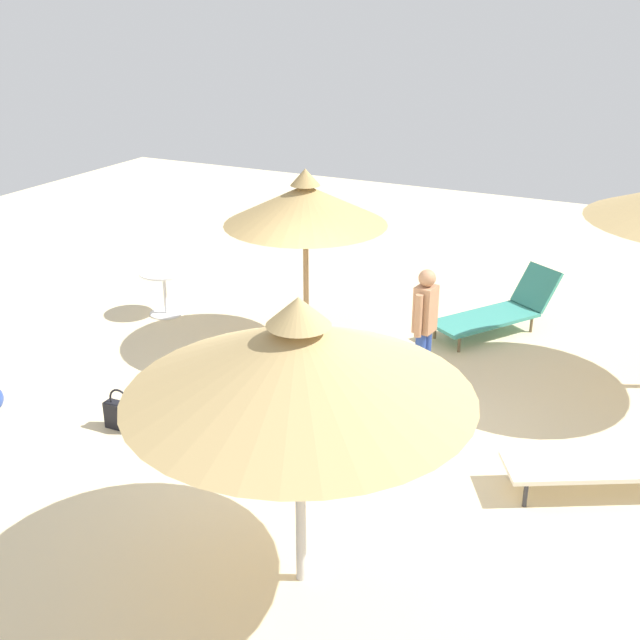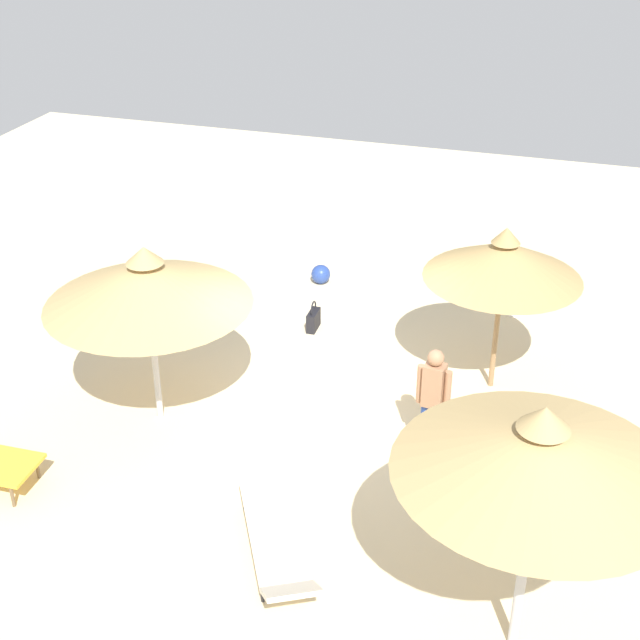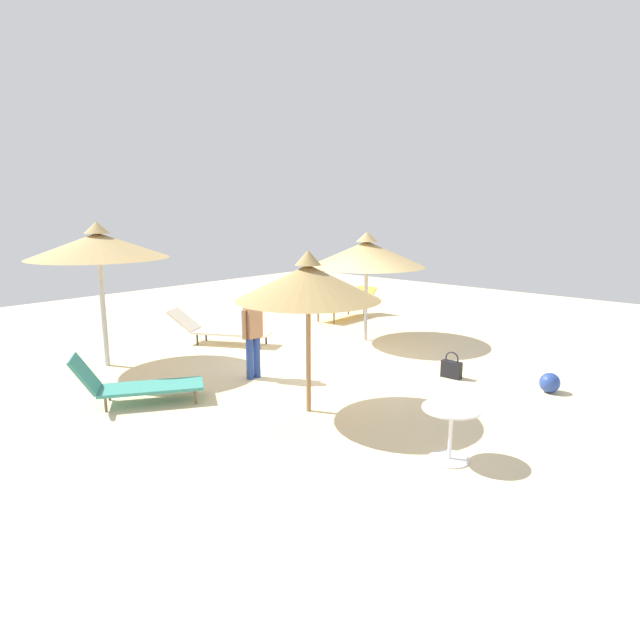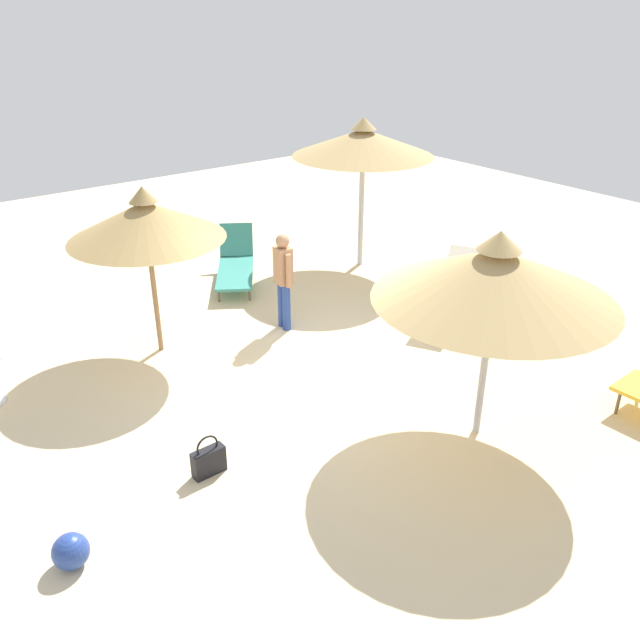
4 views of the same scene
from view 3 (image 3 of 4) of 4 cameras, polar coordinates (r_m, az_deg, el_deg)
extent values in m
cube|color=beige|center=(10.88, 1.19, -5.11)|extent=(24.00, 24.00, 0.10)
cylinder|color=#B2B2B7|center=(12.81, 4.82, 2.46)|extent=(0.09, 0.09, 2.10)
cone|color=tan|center=(12.69, 4.90, 6.90)|extent=(2.70, 2.70, 0.59)
cone|color=tan|center=(12.66, 4.93, 8.68)|extent=(0.49, 0.49, 0.22)
cylinder|color=olive|center=(8.26, -1.22, -2.79)|extent=(0.07, 0.07, 2.06)
cone|color=tan|center=(8.07, -1.25, 3.97)|extent=(2.18, 2.18, 0.53)
cone|color=tan|center=(8.03, -1.27, 6.55)|extent=(0.39, 0.39, 0.22)
cylinder|color=#B2B2B7|center=(11.46, -21.76, 1.48)|extent=(0.10, 0.10, 2.46)
cone|color=tan|center=(11.33, -22.20, 7.23)|extent=(2.63, 2.63, 0.49)
cone|color=tan|center=(11.31, -22.34, 8.95)|extent=(0.47, 0.47, 0.22)
cube|color=gold|center=(15.33, 2.27, 1.34)|extent=(0.72, 1.66, 0.05)
cylinder|color=brown|center=(14.66, 1.47, 0.14)|extent=(0.04, 0.04, 0.32)
cylinder|color=brown|center=(15.01, -0.20, 0.42)|extent=(0.04, 0.04, 0.32)
cylinder|color=brown|center=(15.74, 4.61, 0.91)|extent=(0.04, 0.04, 0.32)
cylinder|color=brown|center=(16.06, 2.99, 1.15)|extent=(0.04, 0.04, 0.32)
cube|color=gold|center=(16.10, 4.53, 2.66)|extent=(0.68, 0.47, 0.45)
cube|color=teal|center=(9.26, -17.20, -6.71)|extent=(1.41, 1.70, 0.05)
cylinder|color=brown|center=(9.55, -13.01, -6.81)|extent=(0.04, 0.04, 0.23)
cylinder|color=brown|center=(9.04, -12.87, -7.86)|extent=(0.04, 0.04, 0.23)
cylinder|color=brown|center=(9.61, -21.16, -7.19)|extent=(0.04, 0.04, 0.23)
cylinder|color=brown|center=(9.11, -21.50, -8.25)|extent=(0.04, 0.04, 0.23)
cube|color=teal|center=(9.27, -23.40, -5.20)|extent=(0.74, 0.67, 0.58)
cube|color=silver|center=(12.64, -9.22, -1.32)|extent=(1.83, 1.34, 0.05)
cylinder|color=#2D2D33|center=(12.63, -5.66, -1.95)|extent=(0.04, 0.04, 0.26)
cylinder|color=#2D2D33|center=(12.20, -6.36, -2.45)|extent=(0.04, 0.04, 0.26)
cylinder|color=#2D2D33|center=(13.17, -11.83, -1.57)|extent=(0.04, 0.04, 0.26)
cylinder|color=#2D2D33|center=(12.77, -12.71, -2.03)|extent=(0.04, 0.04, 0.26)
cube|color=silver|center=(13.08, -14.07, 0.03)|extent=(0.81, 0.79, 0.48)
cylinder|color=navy|center=(10.06, -7.37, -4.02)|extent=(0.13, 0.13, 0.77)
cylinder|color=navy|center=(10.15, -6.63, -3.87)|extent=(0.13, 0.13, 0.77)
cube|color=#A57554|center=(9.95, -7.10, -0.20)|extent=(0.25, 0.28, 0.58)
sphere|color=#A57554|center=(9.87, -7.15, 2.05)|extent=(0.21, 0.21, 0.21)
cylinder|color=#A57554|center=(9.86, -7.96, -0.49)|extent=(0.09, 0.09, 0.53)
cylinder|color=#A57554|center=(10.05, -6.25, -0.21)|extent=(0.09, 0.09, 0.53)
cube|color=black|center=(10.39, 13.58, -5.06)|extent=(0.38, 0.15, 0.32)
torus|color=black|center=(10.34, 13.63, -3.96)|extent=(0.27, 0.03, 0.27)
cylinder|color=silver|center=(6.96, 13.61, -8.97)|extent=(0.73, 0.73, 0.02)
cylinder|color=silver|center=(7.09, 13.47, -11.59)|extent=(0.05, 0.05, 0.67)
cylinder|color=silver|center=(7.22, 13.34, -13.95)|extent=(0.51, 0.51, 0.02)
sphere|color=navy|center=(10.12, 22.89, -6.06)|extent=(0.34, 0.34, 0.34)
camera|label=1|loc=(17.89, 7.81, 16.30)|focal=43.75mm
camera|label=2|loc=(17.93, -33.86, 22.90)|focal=50.47mm
camera|label=4|loc=(14.36, 34.68, 16.15)|focal=36.56mm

